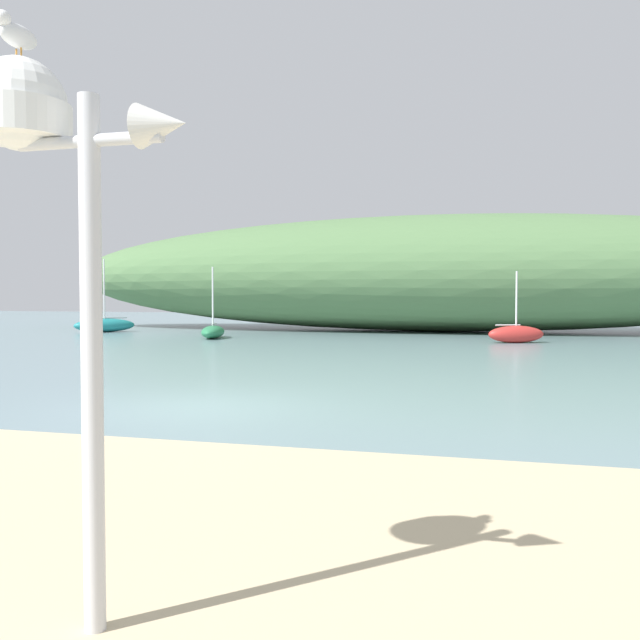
% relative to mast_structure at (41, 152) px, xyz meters
% --- Properties ---
extents(ground_plane, '(120.00, 120.00, 0.00)m').
position_rel_mast_structure_xyz_m(ground_plane, '(-2.89, 8.11, -2.89)').
color(ground_plane, gray).
extents(distant_hill, '(45.43, 10.52, 6.56)m').
position_rel_mast_structure_xyz_m(distant_hill, '(-1.28, 35.50, 0.39)').
color(distant_hill, '#517547').
rests_on(distant_hill, ground).
extents(mast_structure, '(1.31, 0.56, 3.22)m').
position_rel_mast_structure_xyz_m(mast_structure, '(0.00, 0.00, 0.00)').
color(mast_structure, silver).
rests_on(mast_structure, beach_sand).
extents(seagull_on_radar, '(0.16, 0.32, 0.23)m').
position_rel_mast_structure_xyz_m(seagull_on_radar, '(-0.14, -0.02, 0.66)').
color(seagull_on_radar, orange).
rests_on(seagull_on_radar, mast_structure).
extents(sailboat_far_left, '(2.58, 1.65, 3.08)m').
position_rel_mast_structure_xyz_m(sailboat_far_left, '(3.11, 26.86, -2.50)').
color(sailboat_far_left, '#B72D28').
rests_on(sailboat_far_left, ground).
extents(sailboat_east_reach, '(3.07, 3.05, 4.03)m').
position_rel_mast_structure_xyz_m(sailboat_east_reach, '(-18.66, 29.55, -2.50)').
color(sailboat_east_reach, teal).
rests_on(sailboat_east_reach, ground).
extents(sailboat_by_sandbar, '(1.73, 3.00, 3.39)m').
position_rel_mast_structure_xyz_m(sailboat_by_sandbar, '(-10.73, 26.29, -2.57)').
color(sailboat_by_sandbar, '#287A4C').
rests_on(sailboat_by_sandbar, ground).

